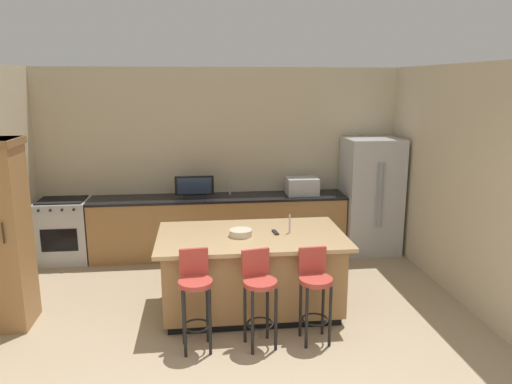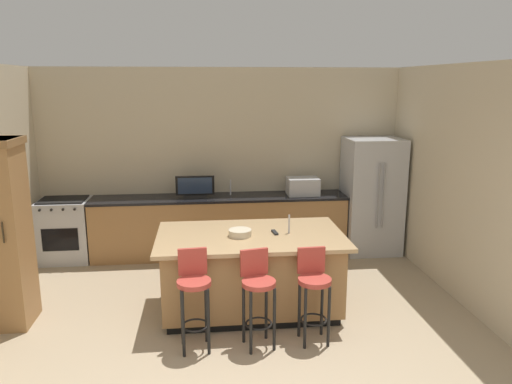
{
  "view_description": "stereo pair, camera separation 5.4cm",
  "coord_description": "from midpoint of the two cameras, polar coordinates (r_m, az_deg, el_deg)",
  "views": [
    {
      "loc": [
        -0.34,
        -3.2,
        2.64
      ],
      "look_at": [
        0.38,
        2.94,
        1.25
      ],
      "focal_mm": 34.4,
      "sensor_mm": 36.0,
      "label": 1
    },
    {
      "loc": [
        -0.28,
        -3.2,
        2.64
      ],
      "look_at": [
        0.38,
        2.94,
        1.25
      ],
      "focal_mm": 34.4,
      "sensor_mm": 36.0,
      "label": 2
    }
  ],
  "objects": [
    {
      "name": "bar_stool_right",
      "position": [
        5.14,
        6.55,
        -10.92
      ],
      "size": [
        0.34,
        0.34,
        0.98
      ],
      "rotation": [
        0.0,
        0.0,
        0.05
      ],
      "color": "#B23D33",
      "rests_on": "ground_plane"
    },
    {
      "name": "tv_remote",
      "position": [
        5.69,
        1.99,
        -4.7
      ],
      "size": [
        0.06,
        0.17,
        0.02
      ],
      "primitive_type": "cube",
      "rotation": [
        0.0,
        0.0,
        0.12
      ],
      "color": "black",
      "rests_on": "kitchen_island"
    },
    {
      "name": "range_oven",
      "position": [
        7.88,
        -21.58,
        -4.19
      ],
      "size": [
        0.73,
        0.63,
        0.95
      ],
      "color": "#B7BABF",
      "rests_on": "ground_plane"
    },
    {
      "name": "fruit_bowl",
      "position": [
        5.58,
        -2.07,
        -4.77
      ],
      "size": [
        0.26,
        0.26,
        0.08
      ],
      "primitive_type": "cylinder",
      "color": "beige",
      "rests_on": "kitchen_island"
    },
    {
      "name": "sink_faucet_island",
      "position": [
        5.67,
        3.66,
        -3.73
      ],
      "size": [
        0.02,
        0.02,
        0.22
      ],
      "primitive_type": "cylinder",
      "color": "#B2B2B7",
      "rests_on": "kitchen_island"
    },
    {
      "name": "wall_back",
      "position": [
        7.77,
        -4.28,
        3.7
      ],
      "size": [
        6.09,
        0.12,
        2.86
      ],
      "primitive_type": "cube",
      "color": "beige",
      "rests_on": "ground_plane"
    },
    {
      "name": "kitchen_island",
      "position": [
        5.8,
        -0.82,
        -9.24
      ],
      "size": [
        2.14,
        1.26,
        0.93
      ],
      "color": "black",
      "rests_on": "ground_plane"
    },
    {
      "name": "bar_stool_center",
      "position": [
        5.01,
        0.05,
        -11.34
      ],
      "size": [
        0.35,
        0.36,
        0.99
      ],
      "rotation": [
        0.0,
        0.0,
        0.21
      ],
      "color": "#B23D33",
      "rests_on": "ground_plane"
    },
    {
      "name": "wall_right",
      "position": [
        6.4,
        23.06,
        0.77
      ],
      "size": [
        0.12,
        4.87,
        2.86
      ],
      "primitive_type": "cube",
      "color": "beige",
      "rests_on": "ground_plane"
    },
    {
      "name": "bar_stool_left",
      "position": [
        4.99,
        -7.37,
        -11.32
      ],
      "size": [
        0.34,
        0.35,
        1.02
      ],
      "rotation": [
        0.0,
        0.0,
        0.08
      ],
      "color": "#B23D33",
      "rests_on": "ground_plane"
    },
    {
      "name": "microwave",
      "position": [
        7.61,
        5.17,
        0.68
      ],
      "size": [
        0.48,
        0.36,
        0.26
      ],
      "primitive_type": "cube",
      "color": "#B7BABF",
      "rests_on": "counter_back"
    },
    {
      "name": "tv_monitor",
      "position": [
        7.4,
        -7.38,
        0.46
      ],
      "size": [
        0.58,
        0.16,
        0.34
      ],
      "color": "black",
      "rests_on": "counter_back"
    },
    {
      "name": "sink_faucet_back",
      "position": [
        7.57,
        -3.27,
        0.55
      ],
      "size": [
        0.02,
        0.02,
        0.24
      ],
      "primitive_type": "cylinder",
      "color": "#B2B2B7",
      "rests_on": "counter_back"
    },
    {
      "name": "counter_back",
      "position": [
        7.61,
        -4.46,
        -3.94
      ],
      "size": [
        3.88,
        0.62,
        0.93
      ],
      "color": "#9E7042",
      "rests_on": "ground_plane"
    },
    {
      "name": "refrigerator",
      "position": [
        7.88,
        12.99,
        -0.39
      ],
      "size": [
        0.84,
        0.77,
        1.8
      ],
      "color": "#B7BABF",
      "rests_on": "ground_plane"
    }
  ]
}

